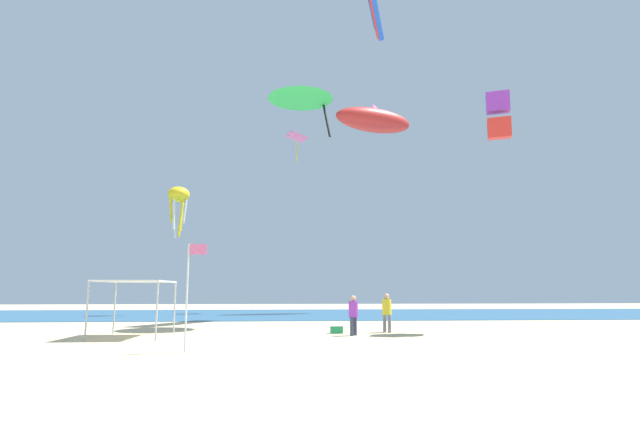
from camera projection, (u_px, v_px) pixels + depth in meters
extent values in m
cube|color=#D1BA8C|center=(308.00, 349.00, 17.17)|extent=(110.00, 110.00, 0.10)
cube|color=#28608C|center=(295.00, 314.00, 40.89)|extent=(110.00, 19.08, 0.03)
cylinder|color=#B2B2B7|center=(87.00, 311.00, 19.28)|extent=(0.07, 0.07, 2.30)
cylinder|color=#B2B2B7|center=(157.00, 311.00, 19.47)|extent=(0.07, 0.07, 2.30)
cylinder|color=#B2B2B7|center=(115.00, 308.00, 22.42)|extent=(0.07, 0.07, 2.30)
cylinder|color=#B2B2B7|center=(175.00, 308.00, 22.60)|extent=(0.07, 0.07, 2.30)
cube|color=white|center=(136.00, 281.00, 21.13)|extent=(2.75, 3.25, 0.06)
cylinder|color=slate|center=(385.00, 323.00, 23.28)|extent=(0.16, 0.16, 0.82)
cylinder|color=slate|center=(390.00, 324.00, 23.03)|extent=(0.16, 0.16, 0.82)
cylinder|color=yellow|center=(387.00, 307.00, 23.28)|extent=(0.43, 0.43, 0.71)
sphere|color=tan|center=(387.00, 296.00, 23.35)|extent=(0.27, 0.27, 0.27)
cylinder|color=#33384C|center=(352.00, 327.00, 21.44)|extent=(0.15, 0.15, 0.79)
cylinder|color=#33384C|center=(355.00, 326.00, 21.69)|extent=(0.15, 0.15, 0.79)
cylinder|color=purple|center=(353.00, 309.00, 21.68)|extent=(0.41, 0.41, 0.69)
sphere|color=tan|center=(353.00, 298.00, 21.75)|extent=(0.26, 0.26, 0.26)
cylinder|color=silver|center=(187.00, 297.00, 16.00)|extent=(0.06, 0.06, 3.46)
cube|color=pink|center=(198.00, 249.00, 16.26)|extent=(0.55, 0.02, 0.35)
cube|color=#1E8C4C|center=(337.00, 330.00, 22.67)|extent=(0.56, 0.36, 0.32)
cube|color=white|center=(337.00, 326.00, 22.70)|extent=(0.57, 0.37, 0.03)
ellipsoid|color=red|center=(374.00, 120.00, 46.20)|extent=(8.21, 5.10, 2.74)
cone|color=pink|center=(373.00, 108.00, 46.38)|extent=(1.49, 1.59, 1.05)
ellipsoid|color=yellow|center=(179.00, 194.00, 40.73)|extent=(2.04, 2.04, 1.28)
cylinder|color=yellow|center=(171.00, 211.00, 40.39)|extent=(0.39, 0.23, 1.99)
cylinder|color=white|center=(174.00, 214.00, 39.95)|extent=(0.29, 0.44, 2.58)
cylinder|color=yellow|center=(181.00, 217.00, 40.03)|extent=(0.40, 0.44, 3.17)
cylinder|color=white|center=(185.00, 211.00, 40.64)|extent=(0.39, 0.23, 1.99)
cylinder|color=yellow|center=(181.00, 215.00, 40.98)|extent=(0.29, 0.44, 2.58)
cylinder|color=white|center=(174.00, 219.00, 40.81)|extent=(0.40, 0.44, 3.17)
cone|color=green|center=(301.00, 94.00, 29.11)|extent=(4.83, 4.84, 0.69)
cylinder|color=black|center=(326.00, 117.00, 29.54)|extent=(0.54, 1.26, 2.81)
cube|color=pink|center=(297.00, 137.00, 46.35)|extent=(2.23, 2.26, 0.49)
cylinder|color=yellow|center=(297.00, 152.00, 46.13)|extent=(0.11, 0.11, 1.86)
cube|color=blue|center=(373.00, 2.00, 37.34)|extent=(2.61, 6.14, 3.81)
cube|color=red|center=(373.00, 12.00, 37.21)|extent=(1.80, 4.61, 2.11)
cube|color=purple|center=(498.00, 103.00, 25.56)|extent=(1.52, 1.61, 1.18)
cube|color=red|center=(499.00, 128.00, 25.35)|extent=(1.52, 1.61, 1.18)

